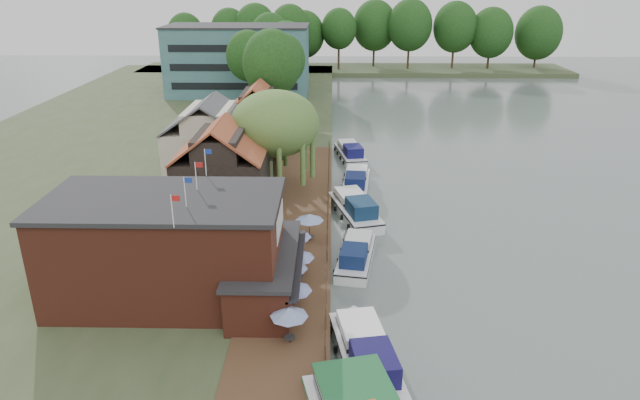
{
  "coord_description": "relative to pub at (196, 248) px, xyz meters",
  "views": [
    {
      "loc": [
        -5.01,
        -35.03,
        21.71
      ],
      "look_at": [
        -6.0,
        12.0,
        3.0
      ],
      "focal_mm": 32.0,
      "sensor_mm": 36.0,
      "label": 1
    }
  ],
  "objects": [
    {
      "name": "cruiser_2",
      "position": [
        11.26,
        16.05,
        -3.41
      ],
      "size": [
        5.88,
        10.71,
        2.49
      ],
      "primitive_type": null,
      "rotation": [
        0.0,
        0.0,
        0.27
      ],
      "color": "silver",
      "rests_on": "ground"
    },
    {
      "name": "hotel_block",
      "position": [
        -8.0,
        71.0,
        2.5
      ],
      "size": [
        25.4,
        12.4,
        12.3
      ],
      "primitive_type": null,
      "color": "#38666B",
      "rests_on": "land_bank"
    },
    {
      "name": "umbrella_4",
      "position": [
        6.36,
        5.45,
        -2.36
      ],
      "size": [
        2.32,
        2.32,
        2.38
      ],
      "primitive_type": null,
      "color": "#1B1E95",
      "rests_on": "quay_deck"
    },
    {
      "name": "umbrella_2",
      "position": [
        6.41,
        0.42,
        -2.36
      ],
      "size": [
        2.05,
        2.05,
        2.38
      ],
      "primitive_type": null,
      "color": "navy",
      "rests_on": "quay_deck"
    },
    {
      "name": "bank_tree_2",
      "position": [
        -4.51,
        59.22,
        2.61
      ],
      "size": [
        7.1,
        7.1,
        12.52
      ],
      "primitive_type": null,
      "color": "#143811",
      "rests_on": "land_bank"
    },
    {
      "name": "cruiser_1",
      "position": [
        11.03,
        6.77,
        -3.59
      ],
      "size": [
        4.25,
        9.25,
        2.12
      ],
      "primitive_type": null,
      "rotation": [
        0.0,
        0.0,
        -0.16
      ],
      "color": "silver",
      "rests_on": "ground"
    },
    {
      "name": "umbrella_1",
      "position": [
        6.63,
        -2.47,
        -2.36
      ],
      "size": [
        2.41,
        2.41,
        2.38
      ],
      "primitive_type": null,
      "color": "#1C2D9A",
      "rests_on": "quay_deck"
    },
    {
      "name": "ground",
      "position": [
        14.0,
        1.0,
        -4.65
      ],
      "size": [
        260.0,
        260.0,
        0.0
      ],
      "primitive_type": "plane",
      "color": "#586561",
      "rests_on": "ground"
    },
    {
      "name": "bank_tree_1",
      "position": [
        1.67,
        51.88,
        2.71
      ],
      "size": [
        6.67,
        6.67,
        12.73
      ],
      "primitive_type": null,
      "color": "#143811",
      "rests_on": "land_bank"
    },
    {
      "name": "umbrella_0",
      "position": [
        6.57,
        -5.41,
        -2.36
      ],
      "size": [
        2.29,
        2.29,
        2.38
      ],
      "primitive_type": null,
      "color": "navy",
      "rests_on": "quay_deck"
    },
    {
      "name": "cruiser_3",
      "position": [
        11.66,
        23.71,
        -3.51
      ],
      "size": [
        3.95,
        9.72,
        2.28
      ],
      "primitive_type": null,
      "rotation": [
        0.0,
        0.0,
        -0.1
      ],
      "color": "white",
      "rests_on": "ground"
    },
    {
      "name": "bank_tree_3",
      "position": [
        0.14,
        78.73,
        2.59
      ],
      "size": [
        8.64,
        8.64,
        12.47
      ],
      "primitive_type": null,
      "color": "#143811",
      "rests_on": "land_bank"
    },
    {
      "name": "cottage_a",
      "position": [
        -1.0,
        15.0,
        0.6
      ],
      "size": [
        8.6,
        7.6,
        8.5
      ],
      "primitive_type": null,
      "color": "black",
      "rests_on": "land_bank"
    },
    {
      "name": "cruiser_0",
      "position": [
        11.11,
        -6.34,
        -3.41
      ],
      "size": [
        5.02,
        10.63,
        2.49
      ],
      "primitive_type": null,
      "rotation": [
        0.0,
        0.0,
        0.17
      ],
      "color": "white",
      "rests_on": "ground"
    },
    {
      "name": "cottage_c",
      "position": [
        0.0,
        34.0,
        0.6
      ],
      "size": [
        7.6,
        7.6,
        8.5
      ],
      "primitive_type": null,
      "color": "black",
      "rests_on": "land_bank"
    },
    {
      "name": "quay_rail",
      "position": [
        8.7,
        11.5,
        -3.15
      ],
      "size": [
        0.2,
        49.0,
        1.0
      ],
      "primitive_type": null,
      "color": "black",
      "rests_on": "land_bank"
    },
    {
      "name": "umbrella_3",
      "position": [
        6.65,
        2.05,
        -2.36
      ],
      "size": [
        2.39,
        2.39,
        2.38
      ],
      "primitive_type": null,
      "color": "navy",
      "rests_on": "quay_deck"
    },
    {
      "name": "bank_tree_4",
      "position": [
        -3.8,
        86.35,
        3.12
      ],
      "size": [
        8.1,
        8.1,
        13.54
      ],
      "primitive_type": null,
      "color": "#143811",
      "rests_on": "land_bank"
    },
    {
      "name": "bank_tree_5",
      "position": [
        -0.4,
        96.3,
        3.71
      ],
      "size": [
        8.78,
        8.78,
        14.71
      ],
      "primitive_type": null,
      "color": "#143811",
      "rests_on": "land_bank"
    },
    {
      "name": "pub",
      "position": [
        0.0,
        0.0,
        0.0
      ],
      "size": [
        20.0,
        11.0,
        7.3
      ],
      "primitive_type": null,
      "color": "maroon",
      "rests_on": "land_bank"
    },
    {
      "name": "cruiser_4",
      "position": [
        11.33,
        34.51,
        -3.54
      ],
      "size": [
        4.63,
        9.66,
        2.22
      ],
      "primitive_type": null,
      "rotation": [
        0.0,
        0.0,
        0.18
      ],
      "color": "silver",
      "rests_on": "ground"
    },
    {
      "name": "quay_deck",
      "position": [
        6.0,
        11.0,
        -3.6
      ],
      "size": [
        6.0,
        50.0,
        0.1
      ],
      "primitive_type": "cube",
      "color": "#47301E",
      "rests_on": "land_bank"
    },
    {
      "name": "land_bank",
      "position": [
        -16.0,
        36.0,
        -4.15
      ],
      "size": [
        50.0,
        140.0,
        1.0
      ],
      "primitive_type": "cube",
      "color": "#384728",
      "rests_on": "ground"
    },
    {
      "name": "umbrella_5",
      "position": [
        7.22,
        8.67,
        -2.36
      ],
      "size": [
        2.36,
        2.36,
        2.38
      ],
      "primitive_type": null,
      "color": "#1B4D98",
      "rests_on": "quay_deck"
    },
    {
      "name": "willow",
      "position": [
        3.5,
        20.0,
        1.56
      ],
      "size": [
        8.6,
        8.6,
        10.43
      ],
      "primitive_type": null,
      "color": "#476B2D",
      "rests_on": "land_bank"
    },
    {
      "name": "cottage_b",
      "position": [
        -4.0,
        25.0,
        0.6
      ],
      "size": [
        9.6,
        8.6,
        8.5
      ],
      "primitive_type": null,
      "color": "beige",
      "rests_on": "land_bank"
    },
    {
      "name": "bank_tree_0",
      "position": [
        1.06,
        41.78,
        3.46
      ],
      "size": [
        7.71,
        7.71,
        14.22
      ],
      "primitive_type": null,
      "color": "#143811",
      "rests_on": "land_bank"
    }
  ]
}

